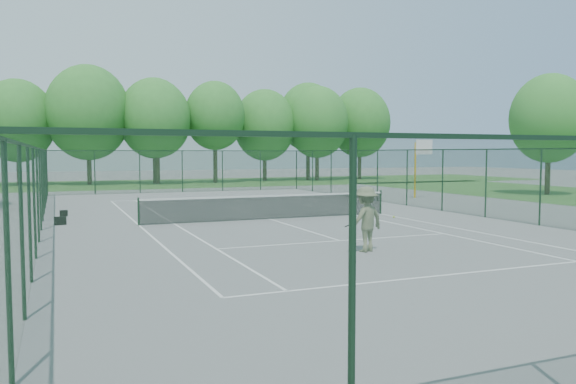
% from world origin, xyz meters
% --- Properties ---
extents(ground, '(140.00, 140.00, 0.00)m').
position_xyz_m(ground, '(0.00, 0.00, 0.00)').
color(ground, gray).
rests_on(ground, ground).
extents(grass_far, '(80.00, 16.00, 0.01)m').
position_xyz_m(grass_far, '(0.00, 30.00, 0.01)').
color(grass_far, '#3A712B').
rests_on(grass_far, ground).
extents(court_lines, '(11.05, 23.85, 0.01)m').
position_xyz_m(court_lines, '(0.00, 0.00, 0.00)').
color(court_lines, white).
rests_on(court_lines, ground).
extents(tennis_net, '(11.08, 0.08, 1.10)m').
position_xyz_m(tennis_net, '(0.00, 0.00, 0.58)').
color(tennis_net, black).
rests_on(tennis_net, ground).
extents(fence_enclosure, '(18.05, 36.05, 3.02)m').
position_xyz_m(fence_enclosure, '(0.00, 0.00, 1.56)').
color(fence_enclosure, '#193621').
rests_on(fence_enclosure, ground).
extents(tree_line_far, '(39.40, 6.40, 9.70)m').
position_xyz_m(tree_line_far, '(0.00, 30.00, 5.99)').
color(tree_line_far, '#3C2E1E').
rests_on(tree_line_far, ground).
extents(basketball_goal, '(1.20, 1.43, 3.65)m').
position_xyz_m(basketball_goal, '(12.57, 6.82, 2.57)').
color(basketball_goal, '#F9B506').
rests_on(basketball_goal, ground).
extents(tree_side, '(5.17, 5.17, 8.19)m').
position_xyz_m(tree_side, '(22.46, 6.06, 5.16)').
color(tree_side, '#3C2E1E').
rests_on(tree_side, ground).
extents(sports_bag_a, '(0.46, 0.35, 0.32)m').
position_xyz_m(sports_bag_a, '(-8.34, 1.40, 0.16)').
color(sports_bag_a, black).
rests_on(sports_bag_a, ground).
extents(sports_bag_b, '(0.35, 0.21, 0.27)m').
position_xyz_m(sports_bag_b, '(-8.17, 4.64, 0.13)').
color(sports_bag_b, black).
rests_on(sports_bag_b, ground).
extents(tennis_player, '(2.11, 1.00, 1.88)m').
position_xyz_m(tennis_player, '(-0.24, -8.43, 0.94)').
color(tennis_player, '#60664A').
rests_on(tennis_player, ground).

